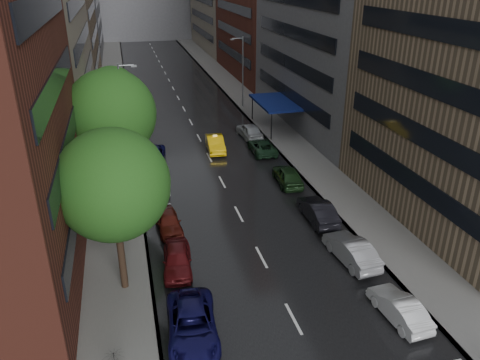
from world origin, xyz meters
name	(u,v)px	position (x,y,z in m)	size (l,w,h in m)	color
road	(180,101)	(0.00, 50.00, 0.01)	(14.00, 140.00, 0.01)	black
sidewalk_left	(114,105)	(-9.00, 50.00, 0.07)	(4.00, 140.00, 0.15)	gray
sidewalk_right	(242,97)	(9.00, 50.00, 0.07)	(4.00, 140.00, 0.15)	gray
tree_near	(113,185)	(-8.60, 8.86, 6.64)	(6.08, 6.08, 9.69)	#382619
tree_mid	(111,114)	(-8.60, 20.31, 7.23)	(6.62, 6.62, 10.55)	#382619
tree_far	(113,93)	(-8.60, 33.02, 5.75)	(5.27, 5.27, 8.40)	#382619
taxi	(215,144)	(0.95, 29.69, 0.77)	(1.62, 4.65, 1.53)	yellow
parked_cars_left	(168,221)	(-5.40, 14.99, 0.72)	(2.91, 29.44, 1.49)	#110F46
parked_cars_right	(292,181)	(5.40, 19.17, 0.75)	(2.37, 34.65, 1.60)	white
street_lamp_left	(123,109)	(-7.72, 30.00, 4.89)	(1.74, 0.22, 9.00)	gray
street_lamp_right	(242,70)	(7.72, 45.00, 4.89)	(1.74, 0.22, 9.00)	gray
awning	(275,103)	(8.98, 35.00, 3.13)	(4.00, 8.00, 3.12)	navy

